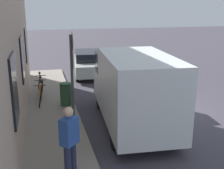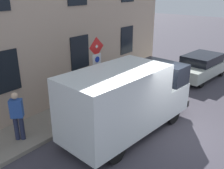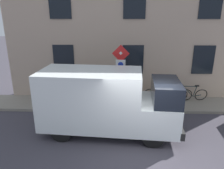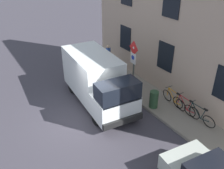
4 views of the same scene
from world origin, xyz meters
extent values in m
plane|color=#3F3C45|center=(0.00, 0.00, 0.00)|extent=(80.00, 80.00, 0.00)
cube|color=gray|center=(3.94, 0.00, 0.07)|extent=(1.84, 15.33, 0.14)
cube|color=tan|center=(5.21, 0.00, 3.49)|extent=(0.70, 13.33, 6.97)
cube|color=black|center=(4.84, -3.66, 2.23)|extent=(0.06, 1.10, 1.50)
cube|color=black|center=(4.84, 0.00, 2.23)|extent=(0.06, 1.10, 1.50)
cube|color=black|center=(4.84, 3.66, 2.23)|extent=(0.06, 1.10, 1.50)
cube|color=black|center=(4.84, -3.66, 5.02)|extent=(0.06, 1.10, 1.50)
cube|color=black|center=(4.84, 0.00, 5.02)|extent=(0.06, 1.10, 1.50)
cube|color=black|center=(4.84, 3.66, 5.02)|extent=(0.06, 1.10, 1.50)
cylinder|color=#474C47|center=(3.27, 0.65, 1.60)|extent=(0.09, 0.09, 2.93)
pyramid|color=silver|center=(3.19, 0.66, 2.82)|extent=(0.07, 0.50, 0.50)
pyramid|color=red|center=(3.19, 0.66, 2.82)|extent=(0.05, 0.56, 0.56)
cube|color=white|center=(3.21, 0.66, 2.27)|extent=(0.07, 0.44, 0.56)
cylinder|color=#1933B2|center=(3.18, 0.66, 2.33)|extent=(0.02, 0.24, 0.24)
cube|color=white|center=(1.37, 1.80, 1.41)|extent=(2.29, 3.95, 2.18)
cube|color=white|center=(1.17, -0.79, 0.87)|extent=(2.10, 1.55, 1.10)
cube|color=black|center=(1.15, -1.00, 1.77)|extent=(1.99, 1.13, 0.84)
cube|color=black|center=(1.11, -1.54, 0.50)|extent=(2.01, 0.32, 0.28)
cylinder|color=black|center=(2.06, -0.63, 0.38)|extent=(0.28, 0.78, 0.76)
cylinder|color=black|center=(0.31, -0.49, 0.38)|extent=(0.28, 0.78, 0.76)
cylinder|color=black|center=(2.33, 2.69, 0.38)|extent=(0.28, 0.78, 0.76)
cylinder|color=black|center=(0.57, 2.83, 0.38)|extent=(0.28, 0.78, 0.76)
torus|color=black|center=(4.28, -2.54, 0.47)|extent=(0.22, 0.67, 0.65)
torus|color=black|center=(4.34, -3.59, 0.47)|extent=(0.22, 0.67, 0.65)
cylinder|color=black|center=(4.30, -2.88, 0.68)|extent=(0.07, 0.60, 0.60)
cylinder|color=black|center=(4.30, -2.96, 0.95)|extent=(0.08, 0.73, 0.07)
cylinder|color=black|center=(4.32, -3.24, 0.66)|extent=(0.05, 0.19, 0.55)
cylinder|color=black|center=(4.33, -3.38, 0.43)|extent=(0.06, 0.43, 0.12)
cylinder|color=black|center=(4.28, -2.57, 0.72)|extent=(0.04, 0.09, 0.50)
cube|color=black|center=(4.32, -3.32, 0.97)|extent=(0.09, 0.20, 0.06)
cylinder|color=#262626|center=(4.28, -2.59, 1.02)|extent=(0.46, 0.06, 0.03)
torus|color=black|center=(4.31, -1.73, 0.47)|extent=(0.14, 0.66, 0.66)
torus|color=black|center=(4.30, -2.78, 0.47)|extent=(0.14, 0.66, 0.66)
cylinder|color=red|center=(4.31, -2.07, 0.68)|extent=(0.04, 0.60, 0.60)
cylinder|color=red|center=(4.31, -2.15, 0.95)|extent=(0.04, 0.73, 0.07)
cylinder|color=red|center=(4.31, -2.43, 0.66)|extent=(0.04, 0.19, 0.55)
cylinder|color=red|center=(4.30, -2.57, 0.43)|extent=(0.04, 0.43, 0.12)
cylinder|color=red|center=(4.31, -1.76, 0.72)|extent=(0.04, 0.09, 0.50)
cube|color=black|center=(4.31, -2.51, 0.97)|extent=(0.08, 0.20, 0.06)
cylinder|color=#262626|center=(4.31, -1.78, 1.02)|extent=(0.46, 0.03, 0.03)
torus|color=black|center=(4.35, -0.93, 0.47)|extent=(0.21, 0.67, 0.66)
torus|color=black|center=(4.27, -1.98, 0.47)|extent=(0.21, 0.67, 0.66)
cylinder|color=orange|center=(4.32, -1.26, 0.68)|extent=(0.08, 0.60, 0.60)
cylinder|color=orange|center=(4.32, -1.34, 0.95)|extent=(0.09, 0.73, 0.07)
cylinder|color=orange|center=(4.30, -1.63, 0.66)|extent=(0.05, 0.19, 0.55)
cylinder|color=orange|center=(4.29, -1.76, 0.43)|extent=(0.07, 0.43, 0.12)
cylinder|color=orange|center=(4.34, -0.95, 0.72)|extent=(0.04, 0.09, 0.50)
cube|color=black|center=(4.29, -1.70, 0.97)|extent=(0.09, 0.21, 0.06)
cylinder|color=#262626|center=(4.34, -0.98, 1.02)|extent=(0.46, 0.06, 0.03)
cylinder|color=#262B47|center=(3.81, 4.10, 0.56)|extent=(0.16, 0.16, 0.85)
cylinder|color=#262B47|center=(3.68, 3.97, 0.56)|extent=(0.16, 0.16, 0.85)
cube|color=#2D53A7|center=(3.74, 4.04, 1.30)|extent=(0.47, 0.47, 0.62)
sphere|color=beige|center=(3.74, 4.04, 1.75)|extent=(0.22, 0.22, 0.22)
cylinder|color=#2D5133|center=(3.37, -0.99, 0.59)|extent=(0.44, 0.44, 0.90)
camera|label=1|loc=(4.26, 9.82, 3.96)|focal=45.67mm
camera|label=2|loc=(-3.37, 7.92, 5.01)|focal=40.82mm
camera|label=3|loc=(-6.29, 0.75, 4.49)|focal=34.34mm
camera|label=4|loc=(-3.99, -8.67, 7.22)|focal=39.34mm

